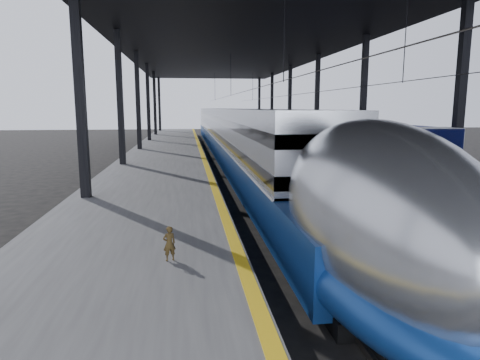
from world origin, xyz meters
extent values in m
plane|color=black|center=(0.00, 0.00, 0.00)|extent=(160.00, 160.00, 0.00)
cube|color=#4C4C4F|center=(-3.50, 20.00, 0.50)|extent=(6.00, 80.00, 1.00)
cube|color=gold|center=(-0.70, 20.00, 1.00)|extent=(0.30, 80.00, 0.01)
cube|color=slate|center=(1.28, 20.00, 0.08)|extent=(0.08, 80.00, 0.16)
cube|color=slate|center=(2.72, 20.00, 0.08)|extent=(0.08, 80.00, 0.16)
cube|color=slate|center=(6.28, 20.00, 0.08)|extent=(0.08, 80.00, 0.16)
cube|color=slate|center=(7.72, 20.00, 0.08)|extent=(0.08, 80.00, 0.16)
cube|color=black|center=(-5.80, 5.00, 4.50)|extent=(0.35, 0.35, 9.00)
cube|color=black|center=(9.60, 5.00, 4.50)|extent=(0.35, 0.35, 9.00)
cube|color=black|center=(-5.80, 15.00, 4.50)|extent=(0.35, 0.35, 9.00)
cube|color=black|center=(9.60, 15.00, 4.50)|extent=(0.35, 0.35, 9.00)
cube|color=black|center=(-5.80, 25.00, 4.50)|extent=(0.35, 0.35, 9.00)
cube|color=black|center=(9.60, 25.00, 4.50)|extent=(0.35, 0.35, 9.00)
cube|color=black|center=(-5.80, 35.00, 4.50)|extent=(0.35, 0.35, 9.00)
cube|color=black|center=(9.60, 35.00, 4.50)|extent=(0.35, 0.35, 9.00)
cube|color=black|center=(-5.80, 45.00, 4.50)|extent=(0.35, 0.35, 9.00)
cube|color=black|center=(9.60, 45.00, 4.50)|extent=(0.35, 0.35, 9.00)
cube|color=black|center=(-5.80, 55.00, 4.50)|extent=(0.35, 0.35, 9.00)
cube|color=black|center=(9.60, 55.00, 4.50)|extent=(0.35, 0.35, 9.00)
cube|color=black|center=(1.90, 20.00, 9.25)|extent=(18.00, 75.00, 0.45)
cylinder|color=slate|center=(2.00, 20.00, 5.50)|extent=(0.03, 74.00, 0.03)
cylinder|color=slate|center=(7.00, 20.00, 5.50)|extent=(0.03, 74.00, 0.03)
cube|color=#AAACB1|center=(2.00, 27.98, 2.33)|extent=(2.94, 57.00, 4.06)
cube|color=navy|center=(2.00, 26.48, 1.07)|extent=(3.02, 62.00, 1.57)
cube|color=silver|center=(2.00, 27.98, 1.88)|extent=(3.04, 57.00, 0.10)
cube|color=black|center=(2.00, 27.98, 3.50)|extent=(2.98, 57.00, 0.43)
cube|color=black|center=(2.00, 27.98, 2.33)|extent=(2.98, 57.00, 0.43)
ellipsoid|color=#AAACB1|center=(2.00, -3.52, 2.18)|extent=(2.94, 8.40, 4.06)
ellipsoid|color=navy|center=(2.00, -3.52, 1.01)|extent=(3.02, 8.40, 1.73)
ellipsoid|color=black|center=(2.00, -6.12, 2.99)|extent=(1.52, 2.20, 0.91)
cube|color=black|center=(2.00, -3.52, 0.20)|extent=(2.23, 2.60, 0.40)
cube|color=black|center=(2.00, 18.48, 0.20)|extent=(2.23, 2.60, 0.40)
cube|color=navy|center=(7.00, 11.67, 1.88)|extent=(2.63, 18.00, 3.58)
cube|color=gray|center=(7.00, 3.27, 1.88)|extent=(2.68, 1.20, 3.62)
cube|color=black|center=(7.00, 2.65, 2.68)|extent=(1.60, 0.06, 0.80)
cube|color=#B00D29|center=(7.00, 2.65, 1.46)|extent=(1.13, 0.06, 0.52)
cube|color=gray|center=(7.00, 30.67, 1.88)|extent=(2.63, 18.00, 3.58)
cube|color=gray|center=(7.00, 49.67, 1.88)|extent=(2.63, 18.00, 3.58)
cube|color=black|center=(7.00, 5.67, 0.18)|extent=(2.07, 2.40, 0.36)
cube|color=black|center=(7.00, 27.67, 0.18)|extent=(2.07, 2.40, 0.36)
imported|color=#453317|center=(-2.31, -2.57, 1.40)|extent=(0.34, 0.28, 0.81)
camera|label=1|loc=(-1.88, -11.99, 4.43)|focal=32.00mm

